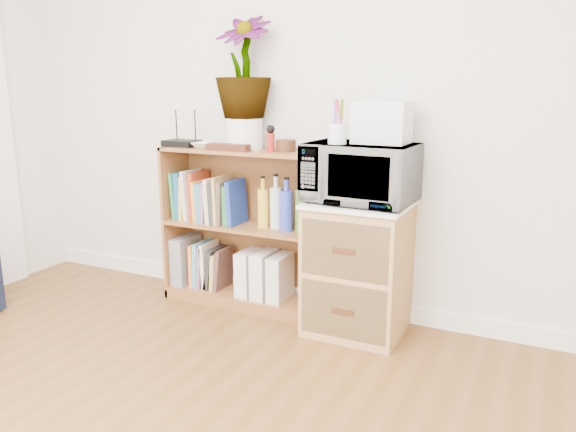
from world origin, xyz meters
The scene contains 21 objects.
skirting_board centered at (0.00, 2.24, 0.05)m, with size 4.00×0.02×0.10m, color white.
bookshelf centered at (-0.35, 2.10, 0.47)m, with size 1.00×0.30×0.95m, color brown.
wicker_unit centered at (0.40, 2.02, 0.35)m, with size 0.50×0.45×0.70m, color #9E7542.
microwave centered at (0.40, 2.02, 0.87)m, with size 0.55×0.37×0.31m, color silver.
pen_cup centered at (0.30, 1.93, 1.08)m, with size 0.09×0.09×0.10m, color white.
small_appliance centered at (0.49, 2.07, 1.13)m, with size 0.27×0.22×0.21m, color silver.
router centered at (-0.77, 2.08, 0.97)m, with size 0.21×0.14×0.04m, color black.
white_bowl centered at (-0.60, 2.07, 0.97)m, with size 0.13×0.13×0.03m, color silver.
plant_pot centered at (-0.34, 2.12, 1.04)m, with size 0.21×0.21×0.18m, color white.
potted_plant centered at (-0.34, 2.12, 1.41)m, with size 0.32×0.32×0.57m, color #3F7A30.
trinket_box centered at (-0.38, 2.00, 0.97)m, with size 0.25×0.06×0.04m, color #35190E.
kokeshi_doll centered at (-0.14, 2.06, 1.00)m, with size 0.05×0.05×0.10m, color #A01713.
wooden_bowl centered at (-0.07, 2.11, 0.98)m, with size 0.11×0.11×0.07m, color #3C1D10.
paint_jars centered at (0.10, 2.01, 0.98)m, with size 0.12×0.04×0.06m, color #D17487.
file_box centered at (-0.78, 2.10, 0.22)m, with size 0.09×0.24×0.30m, color slate.
magazine_holder_left centered at (-0.31, 2.09, 0.21)m, with size 0.09×0.22×0.27m, color silver.
magazine_holder_mid centered at (-0.21, 2.09, 0.21)m, with size 0.09×0.22×0.28m, color silver.
magazine_holder_right centered at (-0.10, 2.09, 0.21)m, with size 0.09×0.22×0.27m, color silver.
cookbooks centered at (-0.60, 2.10, 0.63)m, with size 0.45×0.20×0.31m.
liquor_bottles centered at (-0.05, 2.10, 0.65)m, with size 0.39×0.07×0.32m.
lower_books centered at (-0.60, 2.10, 0.20)m, with size 0.23×0.19×0.28m.
Camera 1 is at (1.31, -0.72, 1.32)m, focal length 35.00 mm.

